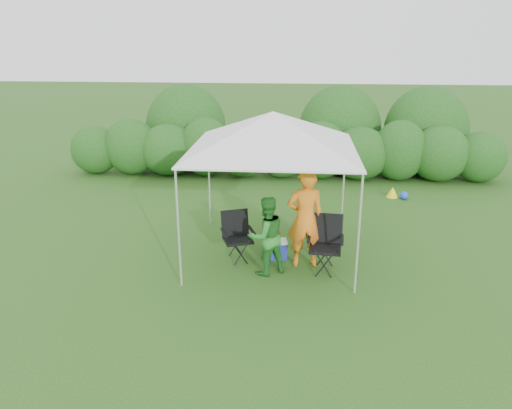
# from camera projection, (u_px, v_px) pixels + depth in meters

# --- Properties ---
(ground) EXTENTS (70.00, 70.00, 0.00)m
(ground) POSITION_uv_depth(u_px,v_px,m) (270.00, 263.00, 9.57)
(ground) COLOR #2F5C1C
(hedge) EXTENTS (13.05, 1.53, 1.80)m
(hedge) POSITION_uv_depth(u_px,v_px,m) (282.00, 151.00, 14.94)
(hedge) COLOR #23581B
(hedge) RESTS_ON ground
(canopy) EXTENTS (3.10, 3.10, 2.83)m
(canopy) POSITION_uv_depth(u_px,v_px,m) (273.00, 131.00, 9.23)
(canopy) COLOR silver
(canopy) RESTS_ON ground
(chair_right) EXTENTS (0.69, 0.63, 1.04)m
(chair_right) POSITION_uv_depth(u_px,v_px,m) (326.00, 240.00, 9.16)
(chair_right) COLOR black
(chair_right) RESTS_ON ground
(chair_left) EXTENTS (0.71, 0.68, 0.95)m
(chair_left) POSITION_uv_depth(u_px,v_px,m) (237.00, 232.00, 9.63)
(chair_left) COLOR black
(chair_left) RESTS_ON ground
(man) EXTENTS (0.75, 0.56, 1.88)m
(man) POSITION_uv_depth(u_px,v_px,m) (305.00, 218.00, 9.21)
(man) COLOR orange
(man) RESTS_ON ground
(woman) EXTENTS (0.90, 0.85, 1.47)m
(woman) POSITION_uv_depth(u_px,v_px,m) (266.00, 236.00, 8.96)
(woman) COLOR #297D29
(woman) RESTS_ON ground
(cooler) EXTENTS (0.47, 0.37, 0.36)m
(cooler) POSITION_uv_depth(u_px,v_px,m) (276.00, 249.00, 9.75)
(cooler) COLOR #213398
(cooler) RESTS_ON ground
(bottle) EXTENTS (0.07, 0.07, 0.25)m
(bottle) POSITION_uv_depth(u_px,v_px,m) (279.00, 236.00, 9.61)
(bottle) COLOR #592D0C
(bottle) RESTS_ON cooler
(lawn_toy) EXTENTS (0.54, 0.45, 0.27)m
(lawn_toy) POSITION_uv_depth(u_px,v_px,m) (395.00, 193.00, 13.32)
(lawn_toy) COLOR yellow
(lawn_toy) RESTS_ON ground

